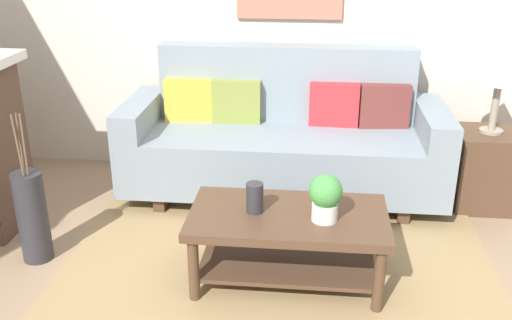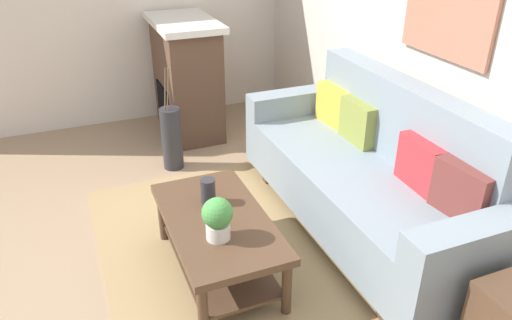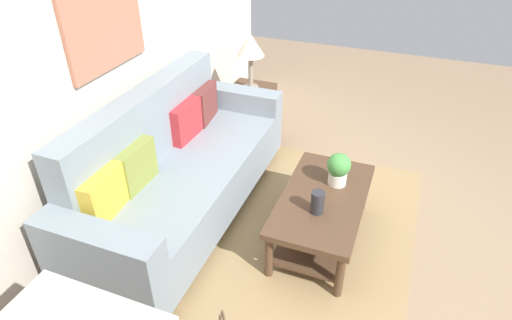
{
  "view_description": "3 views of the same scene",
  "coord_description": "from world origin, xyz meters",
  "px_view_note": "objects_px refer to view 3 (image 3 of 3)",
  "views": [
    {
      "loc": [
        0.18,
        -2.5,
        1.92
      ],
      "look_at": [
        -0.18,
        0.96,
        0.49
      ],
      "focal_mm": 40.63,
      "sensor_mm": 36.0,
      "label": 1
    },
    {
      "loc": [
        2.5,
        -0.39,
        2.17
      ],
      "look_at": [
        -0.19,
        0.71,
        0.64
      ],
      "focal_mm": 34.81,
      "sensor_mm": 36.0,
      "label": 2
    },
    {
      "loc": [
        -2.46,
        -0.09,
        2.4
      ],
      "look_at": [
        0.2,
        0.93,
        0.53
      ],
      "focal_mm": 30.22,
      "sensor_mm": 36.0,
      "label": 3
    }
  ],
  "objects_px": {
    "throw_pillow_maroon": "(204,104)",
    "coffee_table": "(322,208)",
    "side_table": "(251,112)",
    "framed_painting": "(104,23)",
    "couch": "(180,171)",
    "potted_plant_tabletop": "(339,168)",
    "throw_pillow_crimson": "(185,121)",
    "tabletop_vase": "(318,202)",
    "throw_pillow_mustard": "(103,195)",
    "throw_pillow_olive": "(136,166)",
    "table_lamp": "(251,47)"
  },
  "relations": [
    {
      "from": "throw_pillow_olive",
      "to": "coffee_table",
      "type": "height_order",
      "value": "throw_pillow_olive"
    },
    {
      "from": "side_table",
      "to": "table_lamp",
      "type": "relative_size",
      "value": 0.98
    },
    {
      "from": "framed_painting",
      "to": "throw_pillow_mustard",
      "type": "bearing_deg",
      "value": -154.77
    },
    {
      "from": "potted_plant_tabletop",
      "to": "table_lamp",
      "type": "distance_m",
      "value": 1.7
    },
    {
      "from": "potted_plant_tabletop",
      "to": "couch",
      "type": "bearing_deg",
      "value": 103.57
    },
    {
      "from": "throw_pillow_olive",
      "to": "coffee_table",
      "type": "distance_m",
      "value": 1.41
    },
    {
      "from": "throw_pillow_crimson",
      "to": "coffee_table",
      "type": "xyz_separation_m",
      "value": [
        -0.27,
        -1.28,
        -0.37
      ]
    },
    {
      "from": "potted_plant_tabletop",
      "to": "throw_pillow_mustard",
      "type": "bearing_deg",
      "value": 127.23
    },
    {
      "from": "couch",
      "to": "framed_painting",
      "type": "bearing_deg",
      "value": 90.0
    },
    {
      "from": "throw_pillow_olive",
      "to": "potted_plant_tabletop",
      "type": "bearing_deg",
      "value": -63.92
    },
    {
      "from": "throw_pillow_maroon",
      "to": "couch",
      "type": "bearing_deg",
      "value": -170.19
    },
    {
      "from": "potted_plant_tabletop",
      "to": "tabletop_vase",
      "type": "bearing_deg",
      "value": 171.06
    },
    {
      "from": "throw_pillow_olive",
      "to": "framed_painting",
      "type": "distance_m",
      "value": 1.01
    },
    {
      "from": "throw_pillow_olive",
      "to": "potted_plant_tabletop",
      "type": "relative_size",
      "value": 1.37
    },
    {
      "from": "throw_pillow_mustard",
      "to": "table_lamp",
      "type": "relative_size",
      "value": 0.63
    },
    {
      "from": "throw_pillow_crimson",
      "to": "table_lamp",
      "type": "distance_m",
      "value": 1.15
    },
    {
      "from": "tabletop_vase",
      "to": "potted_plant_tabletop",
      "type": "height_order",
      "value": "potted_plant_tabletop"
    },
    {
      "from": "coffee_table",
      "to": "potted_plant_tabletop",
      "type": "height_order",
      "value": "potted_plant_tabletop"
    },
    {
      "from": "tabletop_vase",
      "to": "potted_plant_tabletop",
      "type": "relative_size",
      "value": 0.65
    },
    {
      "from": "coffee_table",
      "to": "throw_pillow_crimson",
      "type": "bearing_deg",
      "value": 78.28
    },
    {
      "from": "throw_pillow_olive",
      "to": "coffee_table",
      "type": "bearing_deg",
      "value": -70.34
    },
    {
      "from": "couch",
      "to": "coffee_table",
      "type": "xyz_separation_m",
      "value": [
        0.1,
        -1.16,
        -0.12
      ]
    },
    {
      "from": "throw_pillow_mustard",
      "to": "coffee_table",
      "type": "bearing_deg",
      "value": -57.39
    },
    {
      "from": "throw_pillow_mustard",
      "to": "throw_pillow_olive",
      "type": "height_order",
      "value": "same"
    },
    {
      "from": "tabletop_vase",
      "to": "throw_pillow_crimson",
      "type": "bearing_deg",
      "value": 70.47
    },
    {
      "from": "throw_pillow_crimson",
      "to": "potted_plant_tabletop",
      "type": "height_order",
      "value": "throw_pillow_crimson"
    },
    {
      "from": "throw_pillow_mustard",
      "to": "side_table",
      "type": "xyz_separation_m",
      "value": [
        2.18,
        -0.16,
        -0.4
      ]
    },
    {
      "from": "throw_pillow_olive",
      "to": "tabletop_vase",
      "type": "relative_size",
      "value": 2.12
    },
    {
      "from": "throw_pillow_mustard",
      "to": "potted_plant_tabletop",
      "type": "relative_size",
      "value": 1.37
    },
    {
      "from": "couch",
      "to": "throw_pillow_mustard",
      "type": "bearing_deg",
      "value": 170.19
    },
    {
      "from": "tabletop_vase",
      "to": "side_table",
      "type": "distance_m",
      "value": 1.92
    },
    {
      "from": "throw_pillow_mustard",
      "to": "tabletop_vase",
      "type": "xyz_separation_m",
      "value": [
        0.63,
        -1.28,
        -0.17
      ]
    },
    {
      "from": "table_lamp",
      "to": "tabletop_vase",
      "type": "bearing_deg",
      "value": -144.19
    },
    {
      "from": "throw_pillow_mustard",
      "to": "throw_pillow_olive",
      "type": "relative_size",
      "value": 1.0
    },
    {
      "from": "throw_pillow_olive",
      "to": "side_table",
      "type": "height_order",
      "value": "throw_pillow_olive"
    },
    {
      "from": "couch",
      "to": "potted_plant_tabletop",
      "type": "bearing_deg",
      "value": -76.43
    },
    {
      "from": "couch",
      "to": "throw_pillow_olive",
      "type": "height_order",
      "value": "couch"
    },
    {
      "from": "side_table",
      "to": "coffee_table",
      "type": "bearing_deg",
      "value": -140.52
    },
    {
      "from": "throw_pillow_crimson",
      "to": "framed_painting",
      "type": "bearing_deg",
      "value": 136.7
    },
    {
      "from": "throw_pillow_crimson",
      "to": "potted_plant_tabletop",
      "type": "bearing_deg",
      "value": -92.96
    },
    {
      "from": "throw_pillow_maroon",
      "to": "coffee_table",
      "type": "xyz_separation_m",
      "value": [
        -0.63,
        -1.28,
        -0.37
      ]
    },
    {
      "from": "throw_pillow_crimson",
      "to": "framed_painting",
      "type": "relative_size",
      "value": 0.45
    },
    {
      "from": "throw_pillow_crimson",
      "to": "coffee_table",
      "type": "relative_size",
      "value": 0.33
    },
    {
      "from": "side_table",
      "to": "framed_painting",
      "type": "xyz_separation_m",
      "value": [
        -1.45,
        0.5,
        1.28
      ]
    },
    {
      "from": "coffee_table",
      "to": "table_lamp",
      "type": "distance_m",
      "value": 1.88
    },
    {
      "from": "couch",
      "to": "side_table",
      "type": "distance_m",
      "value": 1.46
    },
    {
      "from": "throw_pillow_mustard",
      "to": "throw_pillow_maroon",
      "type": "relative_size",
      "value": 1.0
    },
    {
      "from": "table_lamp",
      "to": "throw_pillow_mustard",
      "type": "bearing_deg",
      "value": 175.7
    },
    {
      "from": "throw_pillow_maroon",
      "to": "coffee_table",
      "type": "height_order",
      "value": "throw_pillow_maroon"
    },
    {
      "from": "potted_plant_tabletop",
      "to": "framed_painting",
      "type": "bearing_deg",
      "value": 99.89
    }
  ]
}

